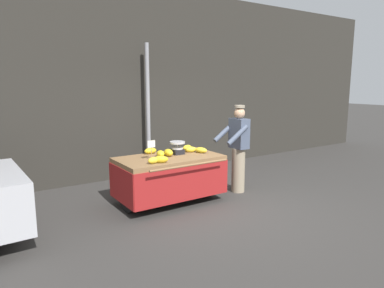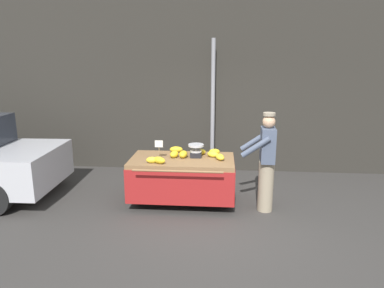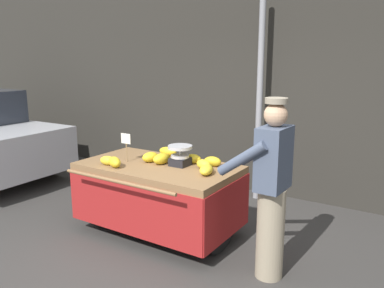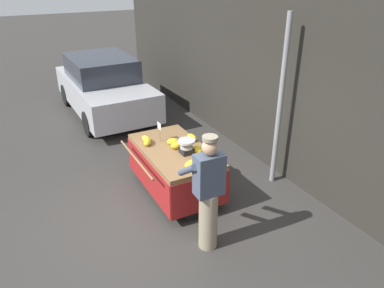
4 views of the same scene
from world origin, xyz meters
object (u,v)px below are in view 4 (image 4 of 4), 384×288
object	(u,v)px
weighing_scale	(187,147)
banana_bunch_4	(197,150)
banana_cart	(175,161)
banana_bunch_5	(192,137)
banana_bunch_7	(196,158)
banana_bunch_2	(146,139)
price_sign	(159,128)
banana_bunch_6	(147,142)
street_pole	(280,104)
vendor_person	(208,193)
banana_bunch_0	(177,145)
parked_car	(104,86)
banana_bunch_8	(191,164)
banana_bunch_1	(206,156)
banana_bunch_3	(173,142)

from	to	relation	value
weighing_scale	banana_bunch_4	distance (m)	0.19
banana_cart	banana_bunch_5	bearing A→B (deg)	110.92
banana_bunch_5	banana_bunch_7	xyz separation A→B (m)	(0.70, -0.29, -0.00)
banana_bunch_5	banana_cart	bearing A→B (deg)	-69.08
banana_bunch_4	banana_bunch_2	bearing A→B (deg)	-142.75
price_sign	banana_bunch_6	xyz separation A→B (m)	(0.04, -0.25, -0.19)
street_pole	vendor_person	bearing A→B (deg)	-63.65
weighing_scale	banana_bunch_0	size ratio (longest dim) A/B	1.19
banana_cart	parked_car	xyz separation A→B (m)	(-4.37, 0.00, 0.12)
price_sign	banana_bunch_0	distance (m)	0.47
banana_bunch_6	banana_bunch_7	size ratio (longest dim) A/B	1.13
banana_bunch_0	weighing_scale	bearing A→B (deg)	14.82
price_sign	banana_cart	bearing A→B (deg)	13.32
banana_bunch_0	banana_bunch_8	xyz separation A→B (m)	(0.65, -0.08, -0.01)
banana_bunch_2	banana_bunch_7	world-z (taller)	same
weighing_scale	banana_bunch_4	world-z (taller)	weighing_scale
banana_bunch_1	price_sign	bearing A→B (deg)	-158.70
banana_bunch_8	vendor_person	size ratio (longest dim) A/B	0.15
banana_bunch_5	parked_car	size ratio (longest dim) A/B	0.06
banana_bunch_2	banana_bunch_6	world-z (taller)	banana_bunch_6
banana_bunch_8	banana_bunch_5	bearing A→B (deg)	151.72
weighing_scale	banana_bunch_4	bearing A→B (deg)	68.17
banana_bunch_6	banana_bunch_5	bearing A→B (deg)	75.42
price_sign	parked_car	world-z (taller)	parked_car
banana_bunch_0	banana_bunch_8	world-z (taller)	banana_bunch_0
banana_bunch_6	banana_bunch_8	world-z (taller)	banana_bunch_6
banana_bunch_1	banana_bunch_8	world-z (taller)	banana_bunch_1
banana_cart	banana_bunch_8	size ratio (longest dim) A/B	7.23
banana_bunch_3	banana_bunch_4	size ratio (longest dim) A/B	1.04
parked_car	banana_bunch_4	bearing A→B (deg)	3.35
banana_bunch_1	parked_car	world-z (taller)	parked_car
banana_bunch_3	banana_bunch_4	xyz separation A→B (m)	(0.45, 0.23, -0.01)
banana_bunch_1	banana_bunch_5	bearing A→B (deg)	169.68
banana_bunch_8	vendor_person	distance (m)	0.80
banana_bunch_2	banana_bunch_3	world-z (taller)	banana_bunch_3
banana_bunch_5	banana_bunch_6	size ratio (longest dim) A/B	0.99
banana_bunch_3	vendor_person	xyz separation A→B (m)	(1.60, -0.23, -0.04)
street_pole	banana_bunch_3	distance (m)	1.92
banana_bunch_4	vendor_person	bearing A→B (deg)	-21.82
banana_bunch_3	banana_bunch_2	bearing A→B (deg)	-131.90
price_sign	banana_bunch_5	size ratio (longest dim) A/B	1.41
banana_bunch_1	banana_bunch_7	xyz separation A→B (m)	(-0.03, -0.15, -0.00)
street_pole	banana_cart	distance (m)	2.02
parked_car	banana_bunch_3	bearing A→B (deg)	0.64
banana_bunch_8	parked_car	bearing A→B (deg)	179.63
banana_bunch_3	banana_bunch_7	distance (m)	0.69
street_pole	banana_bunch_2	distance (m)	2.37
price_sign	banana_bunch_0	world-z (taller)	price_sign
price_sign	banana_bunch_4	bearing A→B (deg)	27.72
banana_bunch_1	parked_car	xyz separation A→B (m)	(-4.93, -0.28, -0.16)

